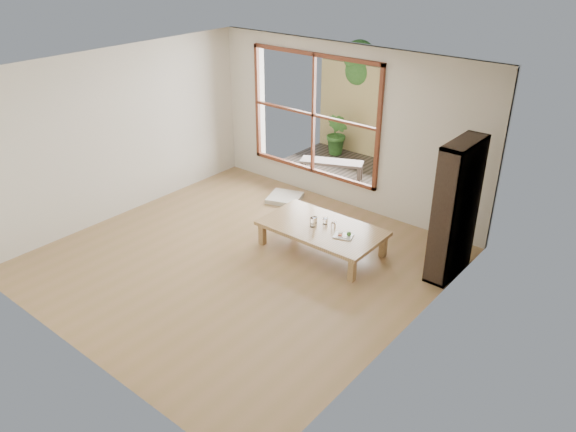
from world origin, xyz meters
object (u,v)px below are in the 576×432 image
Objects in this scene: low_table at (322,229)px; bookshelf at (456,210)px; garden_bench at (332,164)px; food_tray at (344,235)px.

bookshelf is at bearing 19.65° from low_table.
bookshelf is 3.42m from garden_bench.
bookshelf reaches higher than food_tray.
low_table is at bearing -82.05° from garden_bench.
food_tray is 2.80m from garden_bench.
low_table is 0.41m from food_tray.
garden_bench is at bearing 152.84° from bookshelf.
bookshelf is at bearing 8.82° from food_tray.
low_table is at bearing 155.28° from food_tray.
food_tray is (0.41, -0.04, 0.06)m from low_table.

